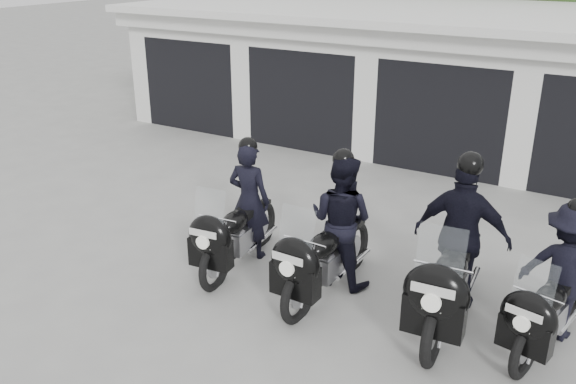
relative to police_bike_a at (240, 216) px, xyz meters
The scene contains 7 objects.
ground 1.45m from the police_bike_a, 17.16° to the right, with size 80.00×80.00×0.00m, color #979892.
garage_block 7.81m from the police_bike_a, 81.17° to the left, with size 16.40×6.80×2.96m.
background_vegetation 12.81m from the police_bike_a, 82.89° to the left, with size 20.00×3.90×5.80m.
police_bike_a is the anchor object (origin of this frame).
police_bike_b 1.44m from the police_bike_a, ahead, with size 0.90×2.24×1.95m.
police_bike_c 3.02m from the police_bike_a, ahead, with size 1.20×2.45×2.13m.
police_bike_d 4.16m from the police_bike_a, ahead, with size 1.16×2.02×1.78m.
Camera 1 is at (3.35, -5.99, 4.23)m, focal length 38.00 mm.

